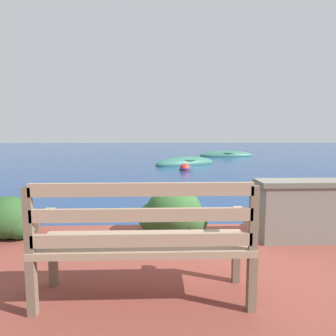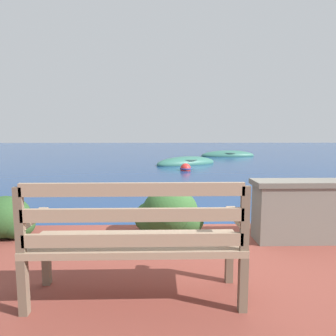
% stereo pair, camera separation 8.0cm
% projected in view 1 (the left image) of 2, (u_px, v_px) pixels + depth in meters
% --- Properties ---
extents(ground_plane, '(80.00, 80.00, 0.00)m').
position_uv_depth(ground_plane, '(228.00, 239.00, 4.18)').
color(ground_plane, navy).
extents(park_bench, '(1.60, 0.48, 0.93)m').
position_uv_depth(park_bench, '(144.00, 238.00, 2.20)').
color(park_bench, brown).
rests_on(park_bench, patio_terrace).
extents(stone_wall, '(1.66, 0.39, 0.71)m').
position_uv_depth(stone_wall, '(327.00, 210.00, 3.49)').
color(stone_wall, slate).
rests_on(stone_wall, patio_terrace).
extents(hedge_clump_far_left, '(0.74, 0.53, 0.50)m').
position_uv_depth(hedge_clump_far_left, '(8.00, 220.00, 3.58)').
color(hedge_clump_far_left, '#284C23').
rests_on(hedge_clump_far_left, patio_terrace).
extents(hedge_clump_left, '(0.86, 0.62, 0.59)m').
position_uv_depth(hedge_clump_left, '(173.00, 214.00, 3.70)').
color(hedge_clump_left, '#2D5628').
rests_on(hedge_clump_left, patio_terrace).
extents(hedge_clump_centre, '(0.91, 0.65, 0.62)m').
position_uv_depth(hedge_clump_centre, '(315.00, 211.00, 3.79)').
color(hedge_clump_centre, '#426B33').
rests_on(hedge_clump_centre, patio_terrace).
extents(rowboat_nearest, '(3.23, 2.38, 0.66)m').
position_uv_depth(rowboat_nearest, '(185.00, 163.00, 14.00)').
color(rowboat_nearest, '#336B5B').
rests_on(rowboat_nearest, ground_plane).
extents(rowboat_mid, '(3.48, 1.43, 0.64)m').
position_uv_depth(rowboat_mid, '(226.00, 155.00, 18.81)').
color(rowboat_mid, '#336B5B').
rests_on(rowboat_mid, ground_plane).
extents(mooring_buoy, '(0.46, 0.46, 0.42)m').
position_uv_depth(mooring_buoy, '(185.00, 169.00, 11.78)').
color(mooring_buoy, red).
rests_on(mooring_buoy, ground_plane).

